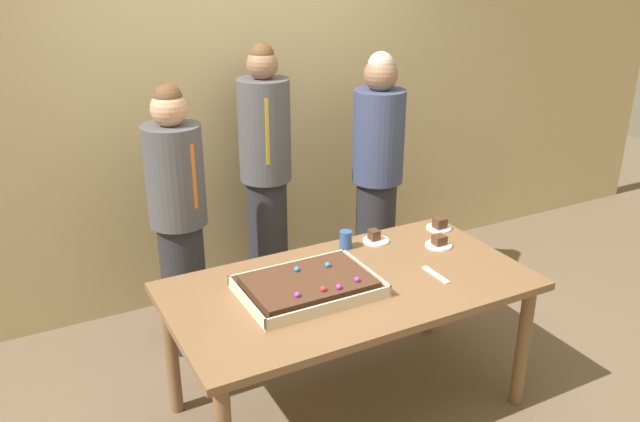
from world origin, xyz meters
name	(u,v)px	position (x,y,z in m)	size (l,w,h in m)	color
ground_plane	(348,405)	(0.00, 0.00, 0.00)	(12.00, 12.00, 0.00)	brown
interior_back_panel	(229,78)	(0.00, 1.60, 1.50)	(8.00, 0.12, 3.00)	#CCB784
party_table	(350,297)	(0.00, 0.00, 0.67)	(1.81, 0.96, 0.75)	brown
sheet_cake	(309,286)	(-0.23, 0.01, 0.79)	(0.65, 0.46, 0.10)	beige
plated_slice_near_left	(439,243)	(0.66, 0.14, 0.77)	(0.15, 0.15, 0.06)	white
plated_slice_near_right	(439,225)	(0.80, 0.33, 0.77)	(0.15, 0.15, 0.07)	white
plated_slice_far_left	(375,238)	(0.37, 0.36, 0.77)	(0.15, 0.15, 0.07)	white
drink_cup_nearest	(346,239)	(0.18, 0.36, 0.80)	(0.07, 0.07, 0.10)	#2D5199
cake_server_utensil	(436,275)	(0.43, -0.14, 0.75)	(0.03, 0.20, 0.01)	silver
person_serving_front	(266,177)	(0.07, 1.20, 0.92)	(0.33, 0.33, 1.77)	#28282D
person_green_shirt_behind	(377,175)	(0.79, 1.00, 0.89)	(0.34, 0.34, 1.70)	#28282D
person_striped_tie_right	(179,220)	(-0.58, 0.96, 0.85)	(0.33, 0.33, 1.63)	#28282D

